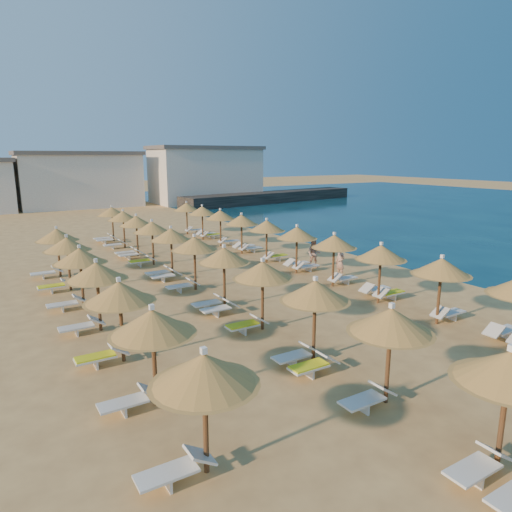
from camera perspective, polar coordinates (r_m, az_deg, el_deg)
ground at (r=21.61m, az=3.41°, el=-5.59°), size 220.00×220.00×0.00m
jetty at (r=68.18m, az=2.04°, el=7.39°), size 30.26×8.50×1.50m
hotel_blocks at (r=65.16m, az=-19.48°, el=9.07°), size 48.21×11.42×8.10m
parasol_row_east at (r=24.89m, az=7.33°, el=2.27°), size 2.34×37.47×2.87m
parasol_row_west at (r=21.54m, az=-5.99°, el=0.74°), size 2.34×37.47×2.87m
parasol_row_inland at (r=18.36m, az=-19.31°, el=-1.95°), size 2.34×21.50×2.87m
loungers at (r=22.37m, az=-1.61°, el=-4.02°), size 14.88×35.70×0.66m
beachgoer_b at (r=27.90m, az=7.25°, el=0.30°), size 1.03×1.07×1.74m
beachgoer_a at (r=25.92m, az=10.49°, el=-0.77°), size 0.43×0.64×1.72m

